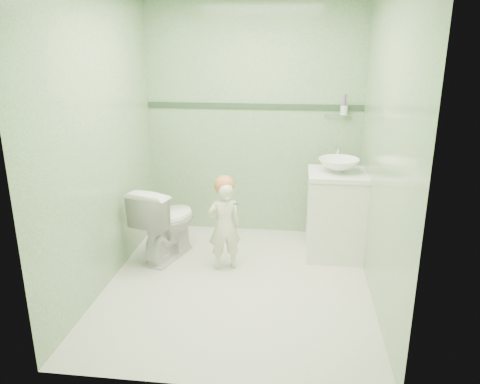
# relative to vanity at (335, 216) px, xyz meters

# --- Properties ---
(ground) EXTENTS (2.50, 2.50, 0.00)m
(ground) POSITION_rel_vanity_xyz_m (-0.84, -0.70, -0.40)
(ground) COLOR beige
(ground) RESTS_ON ground
(room_shell) EXTENTS (2.50, 2.54, 2.40)m
(room_shell) POSITION_rel_vanity_xyz_m (-0.84, -0.70, 0.80)
(room_shell) COLOR #7AA776
(room_shell) RESTS_ON ground
(trim_stripe) EXTENTS (2.20, 0.02, 0.05)m
(trim_stripe) POSITION_rel_vanity_xyz_m (-0.84, 0.54, 0.95)
(trim_stripe) COLOR #2D4731
(trim_stripe) RESTS_ON room_shell
(vanity) EXTENTS (0.52, 0.50, 0.80)m
(vanity) POSITION_rel_vanity_xyz_m (0.00, 0.00, 0.00)
(vanity) COLOR white
(vanity) RESTS_ON ground
(counter) EXTENTS (0.54, 0.52, 0.04)m
(counter) POSITION_rel_vanity_xyz_m (0.00, 0.00, 0.41)
(counter) COLOR white
(counter) RESTS_ON vanity
(basin) EXTENTS (0.37, 0.37, 0.13)m
(basin) POSITION_rel_vanity_xyz_m (0.00, 0.00, 0.49)
(basin) COLOR white
(basin) RESTS_ON counter
(faucet) EXTENTS (0.03, 0.13, 0.18)m
(faucet) POSITION_rel_vanity_xyz_m (0.00, 0.19, 0.57)
(faucet) COLOR silver
(faucet) RESTS_ON counter
(cup_holder) EXTENTS (0.26, 0.07, 0.21)m
(cup_holder) POSITION_rel_vanity_xyz_m (0.05, 0.48, 0.93)
(cup_holder) COLOR silver
(cup_holder) RESTS_ON room_shell
(toilet) EXTENTS (0.59, 0.79, 0.71)m
(toilet) POSITION_rel_vanity_xyz_m (-1.58, -0.23, -0.04)
(toilet) COLOR white
(toilet) RESTS_ON ground
(toddler) EXTENTS (0.34, 0.28, 0.81)m
(toddler) POSITION_rel_vanity_xyz_m (-1.00, -0.40, 0.01)
(toddler) COLOR silver
(toddler) RESTS_ON ground
(hair_cap) EXTENTS (0.18, 0.18, 0.18)m
(hair_cap) POSITION_rel_vanity_xyz_m (-1.00, -0.37, 0.38)
(hair_cap) COLOR #BB723F
(hair_cap) RESTS_ON toddler
(teal_toothbrush) EXTENTS (0.10, 0.14, 0.08)m
(teal_toothbrush) POSITION_rel_vanity_xyz_m (-0.89, -0.49, 0.26)
(teal_toothbrush) COLOR #0E7C76
(teal_toothbrush) RESTS_ON toddler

